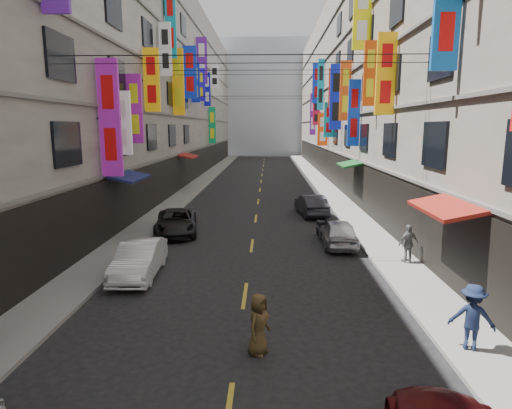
# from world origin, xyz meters

# --- Properties ---
(sidewalk_left) EXTENTS (2.00, 90.00, 0.12)m
(sidewalk_left) POSITION_xyz_m (-6.00, 42.00, 0.06)
(sidewalk_left) COLOR slate
(sidewalk_left) RESTS_ON ground
(sidewalk_right) EXTENTS (2.00, 90.00, 0.12)m
(sidewalk_right) POSITION_xyz_m (6.00, 42.00, 0.06)
(sidewalk_right) COLOR slate
(sidewalk_right) RESTS_ON ground
(building_row_left) EXTENTS (10.14, 90.00, 19.00)m
(building_row_left) POSITION_xyz_m (-11.99, 42.00, 9.49)
(building_row_left) COLOR #9B978D
(building_row_left) RESTS_ON ground
(building_row_right) EXTENTS (10.14, 90.00, 19.00)m
(building_row_right) POSITION_xyz_m (11.99, 42.00, 9.49)
(building_row_right) COLOR gray
(building_row_right) RESTS_ON ground
(haze_block) EXTENTS (18.00, 8.00, 22.00)m
(haze_block) POSITION_xyz_m (0.00, 92.00, 11.00)
(haze_block) COLOR #B2B9C6
(haze_block) RESTS_ON ground
(shop_signage) EXTENTS (14.00, 55.00, 12.38)m
(shop_signage) POSITION_xyz_m (-0.02, 35.19, 9.19)
(shop_signage) COLOR blue
(shop_signage) RESTS_ON ground
(street_awnings) EXTENTS (13.99, 35.20, 0.41)m
(street_awnings) POSITION_xyz_m (-1.26, 26.00, 3.00)
(street_awnings) COLOR #13481F
(street_awnings) RESTS_ON ground
(overhead_cables) EXTENTS (14.00, 38.04, 1.24)m
(overhead_cables) POSITION_xyz_m (0.00, 30.00, 8.80)
(overhead_cables) COLOR black
(overhead_cables) RESTS_ON ground
(lane_markings) EXTENTS (0.12, 80.20, 0.01)m
(lane_markings) POSITION_xyz_m (0.00, 39.00, 0.00)
(lane_markings) COLOR gold
(lane_markings) RESTS_ON ground
(scooter_far_right) EXTENTS (0.56, 1.80, 1.14)m
(scooter_far_right) POSITION_xyz_m (3.40, 25.29, 0.44)
(scooter_far_right) COLOR black
(scooter_far_right) RESTS_ON ground
(car_left_mid) EXTENTS (1.57, 4.00, 1.30)m
(car_left_mid) POSITION_xyz_m (-4.00, 19.73, 0.65)
(car_left_mid) COLOR silver
(car_left_mid) RESTS_ON ground
(car_left_far) EXTENTS (2.76, 4.73, 1.24)m
(car_left_far) POSITION_xyz_m (-4.00, 26.16, 0.62)
(car_left_far) COLOR black
(car_left_far) RESTS_ON ground
(car_right_mid) EXTENTS (1.51, 3.73, 1.27)m
(car_right_mid) POSITION_xyz_m (4.00, 24.09, 0.63)
(car_right_mid) COLOR #B7B6BB
(car_right_mid) RESTS_ON ground
(car_right_far) EXTENTS (1.92, 4.13, 1.31)m
(car_right_far) POSITION_xyz_m (3.43, 31.07, 0.65)
(car_right_far) COLOR #25262D
(car_right_far) RESTS_ON ground
(pedestrian_rnear) EXTENTS (1.18, 0.89, 1.63)m
(pedestrian_rnear) POSITION_xyz_m (5.69, 14.52, 0.94)
(pedestrian_rnear) COLOR #16203D
(pedestrian_rnear) RESTS_ON sidewalk_right
(pedestrian_rfar) EXTENTS (1.01, 0.78, 1.53)m
(pedestrian_rfar) POSITION_xyz_m (6.34, 21.35, 0.88)
(pedestrian_rfar) COLOR slate
(pedestrian_rfar) RESTS_ON sidewalk_right
(pedestrian_crossing) EXTENTS (0.79, 0.89, 1.52)m
(pedestrian_crossing) POSITION_xyz_m (0.54, 14.35, 0.76)
(pedestrian_crossing) COLOR #4C3A1E
(pedestrian_crossing) RESTS_ON ground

